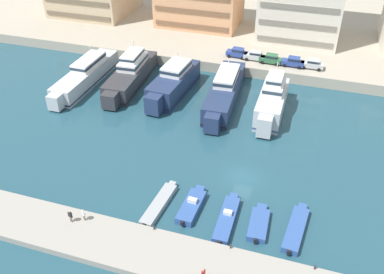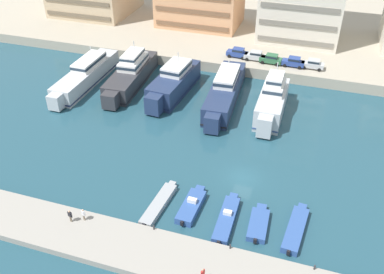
# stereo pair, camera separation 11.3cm
# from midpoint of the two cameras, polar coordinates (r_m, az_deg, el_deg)

# --- Properties ---
(ground_plane) EXTENTS (400.00, 400.00, 0.00)m
(ground_plane) POSITION_cam_midpoint_polar(r_m,az_deg,el_deg) (57.00, 6.87, -5.40)
(ground_plane) COLOR #234C5B
(quay_promenade) EXTENTS (180.00, 70.00, 2.01)m
(quay_promenade) POSITION_cam_midpoint_polar(r_m,az_deg,el_deg) (112.89, 14.08, 15.42)
(quay_promenade) COLOR #ADA38E
(quay_promenade) RESTS_ON ground
(pier_dock) EXTENTS (120.00, 6.32, 0.83)m
(pier_dock) POSITION_cam_midpoint_polar(r_m,az_deg,el_deg) (45.91, 2.53, -17.16)
(pier_dock) COLOR #9E998E
(pier_dock) RESTS_ON ground
(yacht_silver_far_left) EXTENTS (4.01, 20.95, 6.12)m
(yacht_silver_far_left) POSITION_cam_midpoint_polar(r_m,az_deg,el_deg) (80.35, -13.90, 8.07)
(yacht_silver_far_left) COLOR silver
(yacht_silver_far_left) RESTS_ON ground
(yacht_charcoal_left) EXTENTS (5.41, 19.64, 7.34)m
(yacht_charcoal_left) POSITION_cam_midpoint_polar(r_m,az_deg,el_deg) (78.59, -8.10, 8.36)
(yacht_charcoal_left) COLOR #333338
(yacht_charcoal_left) RESTS_ON ground
(yacht_navy_mid_left) EXTENTS (5.54, 16.94, 6.86)m
(yacht_navy_mid_left) POSITION_cam_midpoint_polar(r_m,az_deg,el_deg) (74.64, -2.44, 7.26)
(yacht_navy_mid_left) COLOR navy
(yacht_navy_mid_left) RESTS_ON ground
(yacht_navy_center_left) EXTENTS (5.25, 21.15, 6.52)m
(yacht_navy_center_left) POSITION_cam_midpoint_polar(r_m,az_deg,el_deg) (72.38, 4.44, 6.10)
(yacht_navy_center_left) COLOR navy
(yacht_navy_center_left) RESTS_ON ground
(yacht_silver_center) EXTENTS (4.10, 15.02, 8.29)m
(yacht_silver_center) POSITION_cam_midpoint_polar(r_m,az_deg,el_deg) (69.50, 10.67, 4.71)
(yacht_silver_center) COLOR silver
(yacht_silver_center) RESTS_ON ground
(motorboat_grey_far_left) EXTENTS (2.13, 8.39, 0.83)m
(motorboat_grey_far_left) POSITION_cam_midpoint_polar(r_m,az_deg,el_deg) (52.48, -4.35, -8.91)
(motorboat_grey_far_left) COLOR #9EA3A8
(motorboat_grey_far_left) RESTS_ON ground
(motorboat_blue_left) EXTENTS (2.22, 6.85, 1.42)m
(motorboat_blue_left) POSITION_cam_midpoint_polar(r_m,az_deg,el_deg) (51.99, 0.01, -9.15)
(motorboat_blue_left) COLOR #33569E
(motorboat_blue_left) RESTS_ON ground
(motorboat_blue_mid_left) EXTENTS (1.96, 8.34, 1.31)m
(motorboat_blue_mid_left) POSITION_cam_midpoint_polar(r_m,az_deg,el_deg) (50.68, 4.71, -10.79)
(motorboat_blue_mid_left) COLOR #33569E
(motorboat_blue_mid_left) RESTS_ON ground
(motorboat_blue_center_left) EXTENTS (2.33, 6.07, 0.82)m
(motorboat_blue_center_left) POSITION_cam_midpoint_polar(r_m,az_deg,el_deg) (50.64, 8.92, -11.35)
(motorboat_blue_center_left) COLOR #33569E
(motorboat_blue_center_left) RESTS_ON ground
(motorboat_blue_center) EXTENTS (2.44, 8.10, 0.86)m
(motorboat_blue_center) POSITION_cam_midpoint_polar(r_m,az_deg,el_deg) (50.85, 13.72, -11.81)
(motorboat_blue_center) COLOR #33569E
(motorboat_blue_center) RESTS_ON ground
(car_blue_far_left) EXTENTS (4.20, 2.14, 1.80)m
(car_blue_far_left) POSITION_cam_midpoint_polar(r_m,az_deg,el_deg) (84.44, 6.15, 11.16)
(car_blue_far_left) COLOR #28428E
(car_blue_far_left) RESTS_ON quay_promenade
(car_silver_left) EXTENTS (4.13, 1.99, 1.80)m
(car_silver_left) POSITION_cam_midpoint_polar(r_m,az_deg,el_deg) (83.56, 8.49, 10.71)
(car_silver_left) COLOR #B7BCC1
(car_silver_left) RESTS_ON quay_promenade
(car_green_mid_left) EXTENTS (4.19, 2.12, 1.80)m
(car_green_mid_left) POSITION_cam_midpoint_polar(r_m,az_deg,el_deg) (82.70, 10.54, 10.24)
(car_green_mid_left) COLOR #2D6642
(car_green_mid_left) RESTS_ON quay_promenade
(car_blue_center_left) EXTENTS (4.16, 2.05, 1.80)m
(car_blue_center_left) POSITION_cam_midpoint_polar(r_m,az_deg,el_deg) (82.34, 13.43, 9.75)
(car_blue_center_left) COLOR #28428E
(car_blue_center_left) RESTS_ON quay_promenade
(car_silver_center) EXTENTS (4.13, 1.98, 1.80)m
(car_silver_center) POSITION_cam_midpoint_polar(r_m,az_deg,el_deg) (82.37, 15.87, 9.38)
(car_silver_center) COLOR #B7BCC1
(car_silver_center) RESTS_ON quay_promenade
(pedestrian_near_edge) EXTENTS (0.59, 0.37, 1.63)m
(pedestrian_near_edge) POSITION_cam_midpoint_polar(r_m,az_deg,el_deg) (50.67, -14.23, -9.88)
(pedestrian_near_edge) COLOR #7A6B56
(pedestrian_near_edge) RESTS_ON pier_dock
(pedestrian_mid_deck) EXTENTS (0.64, 0.32, 1.67)m
(pedestrian_mid_deck) POSITION_cam_midpoint_polar(r_m,az_deg,el_deg) (50.85, -15.90, -9.99)
(pedestrian_mid_deck) COLOR #7A6B56
(pedestrian_mid_deck) RESTS_ON pier_dock
(pedestrian_far_side) EXTENTS (0.35, 0.57, 1.55)m
(pedestrian_far_side) POSITION_cam_midpoint_polar(r_m,az_deg,el_deg) (43.87, 1.53, -17.71)
(pedestrian_far_side) COLOR #7A6B56
(pedestrian_far_side) RESTS_ON pier_dock
(bollard_west) EXTENTS (0.20, 0.20, 0.61)m
(bollard_west) POSITION_cam_midpoint_polar(r_m,az_deg,el_deg) (48.79, -5.06, -11.89)
(bollard_west) COLOR #2D2D33
(bollard_west) RESTS_ON pier_dock
(bollard_west_mid) EXTENTS (0.20, 0.20, 0.61)m
(bollard_west_mid) POSITION_cam_midpoint_polar(r_m,az_deg,el_deg) (46.98, 5.19, -14.29)
(bollard_west_mid) COLOR #2D2D33
(bollard_west_mid) RESTS_ON pier_dock
(bollard_east_mid) EXTENTS (0.20, 0.20, 0.61)m
(bollard_east_mid) POSITION_cam_midpoint_polar(r_m,az_deg,el_deg) (46.76, 16.11, -16.32)
(bollard_east_mid) COLOR #2D2D33
(bollard_east_mid) RESTS_ON pier_dock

